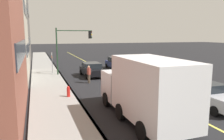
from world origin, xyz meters
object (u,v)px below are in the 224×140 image
Objects in this scene: car_navy at (116,63)px; fire_hydrant at (68,92)px; car_silver at (208,95)px; pedestrian_with_backpack at (89,73)px; traffic_light_mast at (71,43)px; car_maroon at (137,69)px; truck_white at (145,88)px; street_sign_post at (52,61)px; car_black at (92,69)px.

car_navy is 4.27× the size of fire_hydrant.
car_silver is 1.12× the size of car_navy.
fire_hydrant is (-4.62, 2.66, -0.52)m from pedestrian_with_backpack.
car_maroon is at bearing -111.11° from traffic_light_mast.
street_sign_post is at bearing 12.36° from truck_white.
traffic_light_mast is 3.24m from street_sign_post.
traffic_light_mast is at bearing 5.38° from truck_white.
car_navy is 2.37× the size of pedestrian_with_backpack.
street_sign_post reaches higher than fire_hydrant.
car_black reaches higher than fire_hydrant.
car_navy reaches higher than fire_hydrant.
car_silver is 13.45m from car_black.
traffic_light_mast is at bearing 24.18° from car_silver.
traffic_light_mast reaches higher than truck_white.
car_black is at bearing -130.72° from traffic_light_mast.
traffic_light_mast is (4.92, 0.84, 2.73)m from pedestrian_with_backpack.
car_silver reaches higher than fire_hydrant.
car_maroon is 4.32× the size of fire_hydrant.
truck_white reaches higher than car_silver.
car_maroon is 1.01× the size of car_navy.
street_sign_post is at bearing 67.29° from car_maroon.
car_black is 8.74m from fire_hydrant.
car_black is at bearing -18.44° from pedestrian_with_backpack.
car_navy is at bearing -79.30° from street_sign_post.
car_silver is 1.06× the size of car_black.
car_navy is 0.74× the size of traffic_light_mast.
street_sign_post is at bearing 100.70° from car_navy.
fire_hydrant is at bearing 146.10° from car_navy.
car_black is at bearing -124.41° from street_sign_post.
fire_hydrant is at bearing 30.35° from truck_white.
car_black is at bearing -25.44° from fire_hydrant.
street_sign_post is at bearing 29.00° from car_silver.
car_navy is at bearing 6.33° from car_maroon.
car_navy is at bearing -36.12° from pedestrian_with_backpack.
car_black is at bearing 19.59° from car_silver.
truck_white is 10.21m from pedestrian_with_backpack.
pedestrian_with_backpack is at bearing 30.74° from car_silver.
truck_white is at bearing -174.62° from traffic_light_mast.
street_sign_post is (-1.62, 8.55, 0.74)m from car_navy.
street_sign_post reaches higher than car_black.
street_sign_post is (15.45, 8.56, 0.78)m from car_silver.
car_silver is at bearing 177.06° from car_maroon.
fire_hydrant is (4.78, 8.26, -0.31)m from car_silver.
traffic_light_mast is at bearing 113.07° from car_navy.
traffic_light_mast is 5.73× the size of fire_hydrant.
fire_hydrant is (-12.28, 8.25, -0.35)m from car_navy.
car_black is (1.06, 5.10, 0.07)m from car_maroon.
street_sign_post is at bearing 62.25° from traffic_light_mast.
car_black is 4.50× the size of fire_hydrant.
traffic_light_mast reaches higher than street_sign_post.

